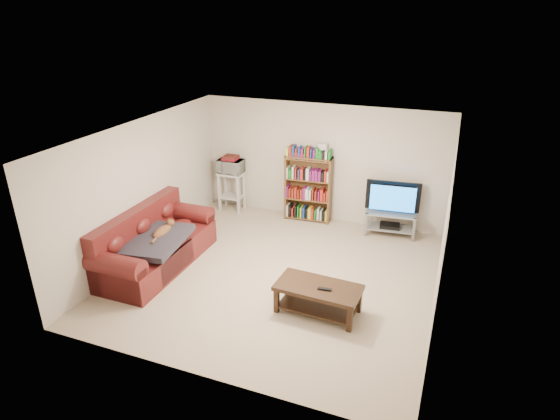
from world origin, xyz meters
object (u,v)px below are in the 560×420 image
at_px(sofa, 153,246).
at_px(coffee_table, 318,294).
at_px(tv_stand, 390,219).
at_px(bookshelf, 308,188).

bearing_deg(sofa, coffee_table, -5.88).
bearing_deg(tv_stand, coffee_table, -106.98).
relative_size(sofa, bookshelf, 1.70).
height_order(sofa, coffee_table, sofa).
distance_m(sofa, tv_stand, 4.47).
height_order(sofa, bookshelf, bookshelf).
distance_m(tv_stand, bookshelf, 1.76).
distance_m(coffee_table, bookshelf, 3.28).
xyz_separation_m(sofa, coffee_table, (3.04, -0.32, -0.03)).
bearing_deg(bookshelf, coffee_table, -73.27).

